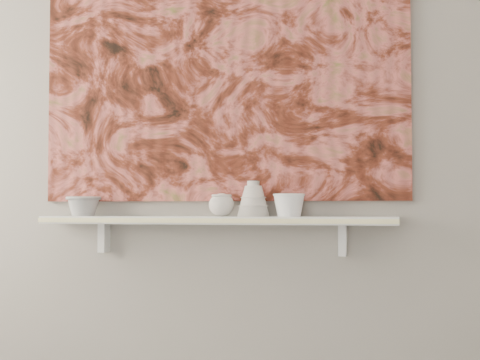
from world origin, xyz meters
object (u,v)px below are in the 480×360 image
(cup_cream, at_px, (221,205))
(shelf, at_px, (214,220))
(bowl_white, at_px, (289,205))
(bell_vessel, at_px, (253,199))
(painting, at_px, (220,65))
(bowl_grey, at_px, (83,206))

(cup_cream, bearing_deg, shelf, 180.00)
(cup_cream, relative_size, bowl_white, 0.80)
(shelf, relative_size, bell_vessel, 10.18)
(painting, distance_m, bowl_white, 0.64)
(bell_vessel, bearing_deg, bowl_white, 0.00)
(shelf, distance_m, bowl_white, 0.30)
(painting, bearing_deg, bowl_grey, -171.70)
(bowl_grey, relative_size, cup_cream, 1.46)
(bowl_grey, distance_m, bowl_white, 0.85)
(painting, distance_m, bowl_grey, 0.80)
(painting, relative_size, bowl_white, 12.24)
(shelf, xyz_separation_m, bowl_grey, (-0.55, 0.00, 0.06))
(shelf, height_order, painting, painting)
(bowl_grey, bearing_deg, painting, 8.30)
(painting, bearing_deg, cup_cream, -69.97)
(shelf, xyz_separation_m, cup_cream, (0.03, 0.00, 0.06))
(shelf, bearing_deg, bowl_grey, 180.00)
(bowl_grey, height_order, cup_cream, cup_cream)
(bowl_grey, bearing_deg, bell_vessel, 0.00)
(painting, bearing_deg, bell_vessel, -27.36)
(bell_vessel, xyz_separation_m, bowl_white, (0.14, 0.00, -0.02))
(bowl_grey, relative_size, bell_vessel, 1.04)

